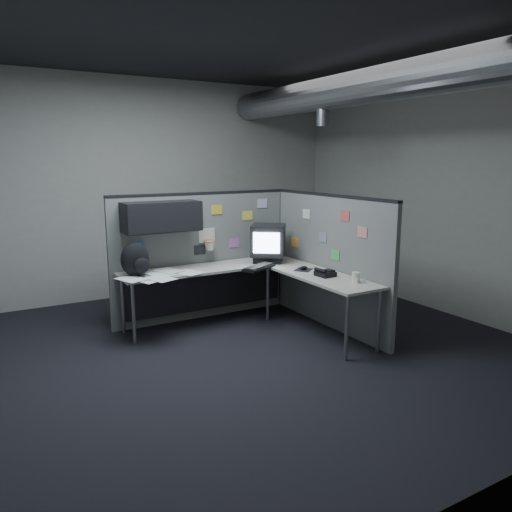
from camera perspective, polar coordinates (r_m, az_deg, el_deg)
room at (r=5.53m, az=5.56°, el=11.57°), size 5.62×5.62×3.22m
partition_back at (r=6.30m, az=-7.23°, el=1.42°), size 2.44×0.42×1.63m
partition_right at (r=6.15m, az=8.31°, el=-0.52°), size 0.07×2.23×1.63m
desk at (r=6.08m, az=-1.69°, el=-2.54°), size 2.31×2.11×0.73m
monitor at (r=6.44m, az=1.40°, el=1.54°), size 0.59×0.59×0.48m
keyboard at (r=6.04m, az=0.34°, el=-1.29°), size 0.52×0.38×0.04m
mouse at (r=6.01m, az=5.45°, el=-1.44°), size 0.28×0.27×0.05m
phone at (r=5.72m, az=7.88°, el=-1.95°), size 0.19×0.21×0.09m
bottles at (r=5.50m, az=11.51°, el=-2.66°), size 0.11×0.14×0.07m
cup at (r=5.48m, az=11.33°, el=-2.42°), size 0.09×0.09×0.11m
papers at (r=5.76m, az=-10.93°, el=-2.22°), size 1.03×0.75×0.02m
backpack at (r=5.77m, az=-13.59°, el=-0.44°), size 0.33×0.30×0.39m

